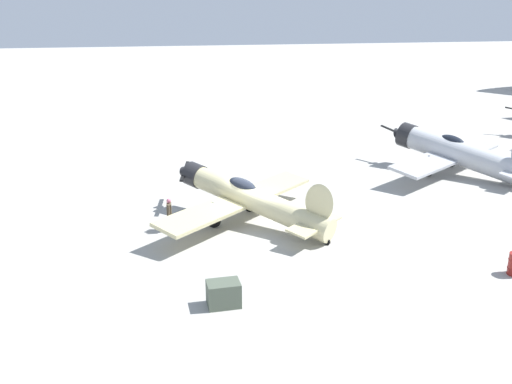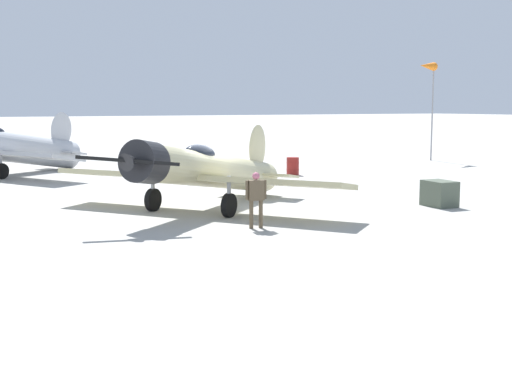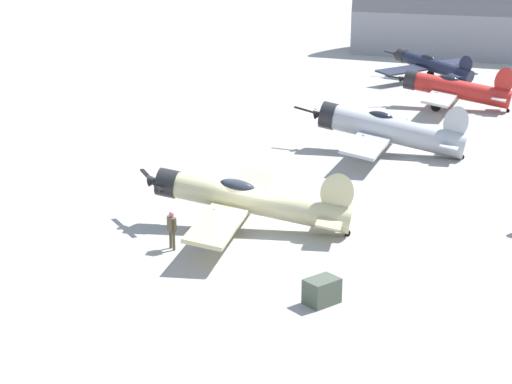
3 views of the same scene
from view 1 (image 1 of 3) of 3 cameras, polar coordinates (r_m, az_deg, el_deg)
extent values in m
plane|color=#A8A59E|center=(27.85, 0.00, -3.53)|extent=(400.00, 400.00, 0.00)
cylinder|color=beige|center=(27.39, 0.00, -0.89)|extent=(6.09, 7.90, 2.48)
cylinder|color=#232326|center=(29.79, -6.43, 1.78)|extent=(1.69, 1.64, 1.42)
cone|color=#232326|center=(30.20, -7.34, 2.15)|extent=(0.80, 0.82, 0.62)
cube|color=black|center=(30.30, -7.54, 2.20)|extent=(1.09, 2.90, 0.38)
ellipsoid|color=black|center=(27.70, -1.45, 0.71)|extent=(1.65, 1.89, 0.92)
cube|color=#C6BC89|center=(28.06, -1.71, -0.82)|extent=(9.92, 7.72, 0.43)
ellipsoid|color=beige|center=(25.27, 6.67, -1.15)|extent=(1.11, 1.50, 2.05)
cube|color=#C6BC89|center=(25.73, 6.21, -3.33)|extent=(3.41, 2.86, 0.26)
cylinder|color=#999BA0|center=(27.39, -4.53, -1.98)|extent=(0.14, 0.14, 0.97)
cylinder|color=black|center=(27.56, -4.51, -2.94)|extent=(0.63, 0.77, 0.80)
cylinder|color=#999BA0|center=(29.58, -0.69, -0.42)|extent=(0.14, 0.14, 0.97)
cylinder|color=black|center=(29.73, -0.68, -1.31)|extent=(0.63, 0.77, 0.80)
cylinder|color=black|center=(25.68, 7.54, -5.25)|extent=(0.24, 0.29, 0.28)
cylinder|color=#B7BABF|center=(38.82, 21.06, 3.70)|extent=(5.64, 8.76, 2.98)
cylinder|color=#232326|center=(40.48, 15.66, 5.76)|extent=(2.07, 1.83, 1.84)
cone|color=#232326|center=(40.77, 14.88, 6.05)|extent=(0.94, 0.92, 0.80)
cube|color=black|center=(40.85, 14.70, 6.09)|extent=(1.05, 3.20, 0.61)
ellipsoid|color=black|center=(38.99, 20.00, 5.12)|extent=(1.50, 1.93, 0.94)
cube|color=#ADAFB5|center=(39.29, 19.60, 3.62)|extent=(11.81, 7.55, 0.50)
cylinder|color=#999BA0|center=(38.09, 17.73, 2.94)|extent=(0.14, 0.14, 1.06)
cylinder|color=black|center=(38.22, 17.65, 2.17)|extent=(0.55, 0.80, 0.80)
cylinder|color=#999BA0|center=(41.08, 19.91, 3.76)|extent=(0.14, 0.14, 1.06)
cylinder|color=black|center=(41.20, 19.83, 3.04)|extent=(0.55, 0.80, 0.80)
cylinder|color=brown|center=(27.49, -9.07, -3.11)|extent=(0.12, 0.12, 0.85)
cylinder|color=brown|center=(27.20, -9.09, -3.33)|extent=(0.12, 0.12, 0.85)
cube|color=brown|center=(27.10, -9.15, -1.79)|extent=(0.31, 0.50, 0.60)
sphere|color=#C8667E|center=(26.96, -9.20, -0.93)|extent=(0.22, 0.22, 0.22)
cylinder|color=brown|center=(27.36, -9.14, -1.56)|extent=(0.09, 0.09, 0.57)
cylinder|color=brown|center=(26.82, -9.17, -1.95)|extent=(0.09, 0.09, 0.57)
cube|color=#4C5647|center=(20.26, -3.44, -10.67)|extent=(1.27, 0.95, 0.94)
camera|label=2|loc=(38.36, -39.24, 4.10)|focal=48.01mm
camera|label=3|loc=(15.15, -109.30, 1.96)|focal=54.69mm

